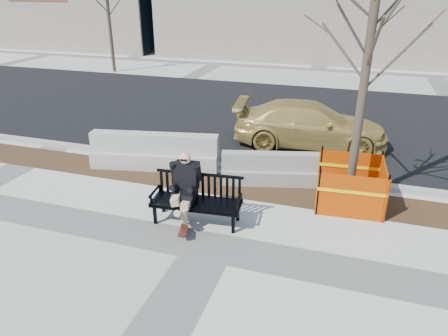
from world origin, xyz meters
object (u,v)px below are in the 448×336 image
(seated_man, at_px, (186,219))
(jersey_barrier_left, at_px, (156,167))
(bench, at_px, (197,222))
(jersey_barrier_right, at_px, (278,183))
(sedan, at_px, (308,145))
(tree_fence, at_px, (348,203))

(seated_man, relative_size, jersey_barrier_left, 0.43)
(bench, xyz_separation_m, jersey_barrier_left, (-2.07, 2.27, 0.00))
(jersey_barrier_left, relative_size, jersey_barrier_right, 1.20)
(sedan, height_order, jersey_barrier_left, sedan)
(bench, bearing_deg, jersey_barrier_left, 127.14)
(jersey_barrier_left, bearing_deg, bench, -58.55)
(bench, relative_size, jersey_barrier_left, 0.56)
(tree_fence, height_order, jersey_barrier_right, tree_fence)
(sedan, bearing_deg, tree_fence, -166.18)
(tree_fence, xyz_separation_m, jersey_barrier_left, (-5.03, 0.49, 0.00))
(bench, xyz_separation_m, tree_fence, (2.96, 1.78, 0.00))
(sedan, bearing_deg, jersey_barrier_left, 121.88)
(seated_man, bearing_deg, jersey_barrier_right, 51.37)
(tree_fence, bearing_deg, jersey_barrier_left, 174.44)
(bench, xyz_separation_m, sedan, (1.63, 5.26, 0.00))
(bench, relative_size, jersey_barrier_right, 0.67)
(tree_fence, relative_size, jersey_barrier_left, 1.58)
(seated_man, distance_m, jersey_barrier_left, 2.89)
(seated_man, relative_size, sedan, 0.32)
(seated_man, xyz_separation_m, sedan, (1.88, 5.23, 0.00))
(jersey_barrier_right, bearing_deg, seated_man, -137.72)
(seated_man, xyz_separation_m, jersey_barrier_right, (1.52, 2.31, 0.00))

